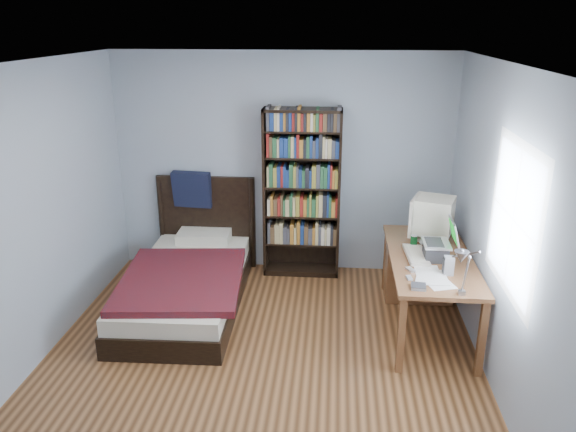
% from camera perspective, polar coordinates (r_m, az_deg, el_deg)
% --- Properties ---
extents(room, '(4.20, 4.24, 2.50)m').
position_cam_1_polar(room, '(4.38, -2.86, -1.39)').
color(room, '#4F2F17').
rests_on(room, ground).
extents(desk, '(0.75, 1.65, 0.73)m').
position_cam_1_polar(desk, '(5.91, 13.39, -5.03)').
color(desk, brown).
rests_on(desk, floor).
extents(crt_monitor, '(0.49, 0.45, 0.44)m').
position_cam_1_polar(crt_monitor, '(5.69, 14.37, 0.02)').
color(crt_monitor, beige).
rests_on(crt_monitor, desk).
extents(laptop, '(0.31, 0.32, 0.38)m').
position_cam_1_polar(laptop, '(5.30, 14.99, -3.13)').
color(laptop, '#2D2D30').
rests_on(laptop, desk).
extents(desk_lamp, '(0.20, 0.45, 0.54)m').
position_cam_1_polar(desk_lamp, '(4.24, 17.26, -4.36)').
color(desk_lamp, '#99999E').
rests_on(desk_lamp, desk).
extents(keyboard, '(0.21, 0.47, 0.04)m').
position_cam_1_polar(keyboard, '(5.33, 12.89, -3.89)').
color(keyboard, beige).
rests_on(keyboard, desk).
extents(speaker, '(0.08, 0.08, 0.16)m').
position_cam_1_polar(speaker, '(5.01, 16.02, -4.86)').
color(speaker, gray).
rests_on(speaker, desk).
extents(soda_can, '(0.06, 0.06, 0.12)m').
position_cam_1_polar(soda_can, '(5.53, 12.66, -2.54)').
color(soda_can, '#073907').
rests_on(soda_can, desk).
extents(mouse, '(0.06, 0.11, 0.04)m').
position_cam_1_polar(mouse, '(5.64, 13.50, -2.61)').
color(mouse, silver).
rests_on(mouse, desk).
extents(phone_silver, '(0.08, 0.11, 0.02)m').
position_cam_1_polar(phone_silver, '(5.03, 12.33, -5.33)').
color(phone_silver, silver).
rests_on(phone_silver, desk).
extents(phone_grey, '(0.05, 0.09, 0.02)m').
position_cam_1_polar(phone_grey, '(4.88, 12.22, -6.16)').
color(phone_grey, gray).
rests_on(phone_grey, desk).
extents(external_drive, '(0.13, 0.13, 0.02)m').
position_cam_1_polar(external_drive, '(4.73, 13.12, -7.01)').
color(external_drive, gray).
rests_on(external_drive, desk).
extents(bookshelf, '(0.86, 0.30, 1.91)m').
position_cam_1_polar(bookshelf, '(6.29, 1.43, 2.27)').
color(bookshelf, black).
rests_on(bookshelf, floor).
extents(bed, '(1.27, 2.20, 1.16)m').
position_cam_1_polar(bed, '(5.97, -10.06, -6.29)').
color(bed, black).
rests_on(bed, floor).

